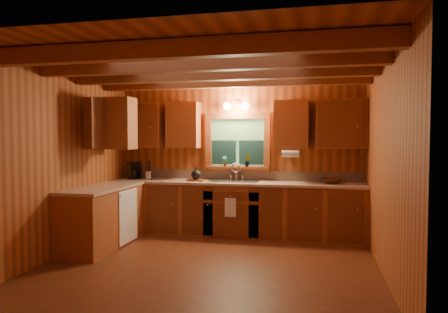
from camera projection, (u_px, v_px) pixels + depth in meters
name	position (u px, v px, depth m)	size (l,w,h in m)	color
room	(210.00, 163.00, 5.25)	(4.20, 4.20, 4.20)	#5C2C16
ceiling_beams	(210.00, 69.00, 5.20)	(4.20, 2.54, 0.18)	brown
base_cabinets	(201.00, 212.00, 6.65)	(4.20, 2.22, 0.86)	brown
countertop	(202.00, 184.00, 6.63)	(4.20, 2.24, 0.04)	tan
backsplash	(238.00, 175.00, 7.10)	(4.20, 0.02, 0.16)	tan
dishwasher_panel	(128.00, 216.00, 6.27)	(0.02, 0.60, 0.80)	white
upper_cabinets	(199.00, 125.00, 6.74)	(4.19, 1.77, 0.78)	brown
window	(237.00, 143.00, 7.06)	(1.12, 0.08, 1.00)	brown
window_sill	(237.00, 167.00, 7.03)	(1.06, 0.14, 0.04)	brown
wall_sconce	(236.00, 106.00, 6.91)	(0.45, 0.21, 0.17)	black
paper_towel_roll	(290.00, 154.00, 6.54)	(0.11, 0.11, 0.27)	white
dish_towel	(230.00, 208.00, 6.52)	(0.18, 0.01, 0.30)	white
sink	(234.00, 184.00, 6.83)	(0.82, 0.48, 0.43)	silver
coffee_maker	(135.00, 170.00, 7.31)	(0.17, 0.21, 0.30)	black
utensil_crock	(148.00, 175.00, 7.17)	(0.11, 0.11, 0.33)	silver
cutting_board	(196.00, 180.00, 6.91)	(0.28, 0.20, 0.03)	#622C15
teakettle	(196.00, 175.00, 6.90)	(0.16, 0.16, 0.21)	black
wicker_basket	(331.00, 181.00, 6.52)	(0.34, 0.34, 0.08)	#48230C
potted_plant_left	(225.00, 161.00, 7.06)	(0.09, 0.06, 0.18)	#622C15
potted_plant_right	(247.00, 161.00, 6.95)	(0.11, 0.09, 0.19)	#622C15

